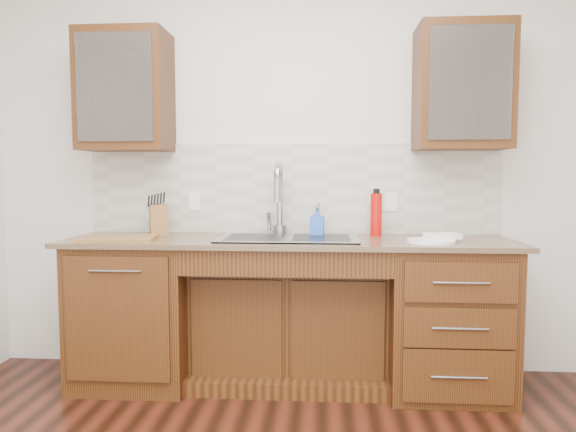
# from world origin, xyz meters

# --- Properties ---
(wall_back) EXTENTS (4.00, 0.10, 2.70)m
(wall_back) POSITION_xyz_m (0.00, 1.80, 1.35)
(wall_back) COLOR silver
(wall_back) RESTS_ON ground
(base_cabinet_left) EXTENTS (0.70, 0.62, 0.88)m
(base_cabinet_left) POSITION_xyz_m (-0.95, 1.44, 0.44)
(base_cabinet_left) COLOR #593014
(base_cabinet_left) RESTS_ON ground
(base_cabinet_center) EXTENTS (1.20, 0.44, 0.70)m
(base_cabinet_center) POSITION_xyz_m (0.00, 1.53, 0.35)
(base_cabinet_center) COLOR #593014
(base_cabinet_center) RESTS_ON ground
(base_cabinet_right) EXTENTS (0.70, 0.62, 0.88)m
(base_cabinet_right) POSITION_xyz_m (0.95, 1.44, 0.44)
(base_cabinet_right) COLOR #593014
(base_cabinet_right) RESTS_ON ground
(countertop) EXTENTS (2.70, 0.65, 0.03)m
(countertop) POSITION_xyz_m (0.00, 1.43, 0.90)
(countertop) COLOR #84705B
(countertop) RESTS_ON base_cabinet_left
(backsplash) EXTENTS (2.70, 0.02, 0.59)m
(backsplash) POSITION_xyz_m (0.00, 1.74, 1.21)
(backsplash) COLOR beige
(backsplash) RESTS_ON wall_back
(sink) EXTENTS (0.84, 0.46, 0.19)m
(sink) POSITION_xyz_m (0.00, 1.41, 0.83)
(sink) COLOR #9E9EA5
(sink) RESTS_ON countertop
(faucet) EXTENTS (0.04, 0.04, 0.40)m
(faucet) POSITION_xyz_m (-0.07, 1.64, 1.11)
(faucet) COLOR #999993
(faucet) RESTS_ON countertop
(filter_tap) EXTENTS (0.02, 0.02, 0.24)m
(filter_tap) POSITION_xyz_m (0.18, 1.65, 1.03)
(filter_tap) COLOR #999993
(filter_tap) RESTS_ON countertop
(upper_cabinet_left) EXTENTS (0.55, 0.34, 0.75)m
(upper_cabinet_left) POSITION_xyz_m (-1.05, 1.58, 1.83)
(upper_cabinet_left) COLOR #593014
(upper_cabinet_left) RESTS_ON wall_back
(upper_cabinet_right) EXTENTS (0.55, 0.34, 0.75)m
(upper_cabinet_right) POSITION_xyz_m (1.05, 1.58, 1.83)
(upper_cabinet_right) COLOR #593014
(upper_cabinet_right) RESTS_ON wall_back
(outlet_left) EXTENTS (0.08, 0.01, 0.12)m
(outlet_left) POSITION_xyz_m (-0.65, 1.73, 1.12)
(outlet_left) COLOR white
(outlet_left) RESTS_ON backsplash
(outlet_right) EXTENTS (0.08, 0.01, 0.12)m
(outlet_right) POSITION_xyz_m (0.65, 1.73, 1.12)
(outlet_right) COLOR white
(outlet_right) RESTS_ON backsplash
(soap_bottle) EXTENTS (0.09, 0.09, 0.18)m
(soap_bottle) POSITION_xyz_m (0.17, 1.57, 1.00)
(soap_bottle) COLOR blue
(soap_bottle) RESTS_ON countertop
(water_bottle) EXTENTS (0.08, 0.08, 0.27)m
(water_bottle) POSITION_xyz_m (0.54, 1.61, 1.04)
(water_bottle) COLOR #BD0A06
(water_bottle) RESTS_ON countertop
(plate) EXTENTS (0.34, 0.34, 0.02)m
(plate) POSITION_xyz_m (0.83, 1.31, 0.92)
(plate) COLOR white
(plate) RESTS_ON countertop
(dish_towel) EXTENTS (0.21, 0.17, 0.03)m
(dish_towel) POSITION_xyz_m (0.91, 1.38, 0.94)
(dish_towel) COLOR white
(dish_towel) RESTS_ON plate
(knife_block) EXTENTS (0.17, 0.21, 0.20)m
(knife_block) POSITION_xyz_m (-0.84, 1.56, 1.01)
(knife_block) COLOR brown
(knife_block) RESTS_ON countertop
(cutting_board) EXTENTS (0.47, 0.37, 0.02)m
(cutting_board) POSITION_xyz_m (-1.01, 1.30, 0.92)
(cutting_board) COLOR olive
(cutting_board) RESTS_ON countertop
(cup_left_a) EXTENTS (0.14, 0.14, 0.09)m
(cup_left_a) POSITION_xyz_m (-1.16, 1.58, 1.77)
(cup_left_a) COLOR white
(cup_left_a) RESTS_ON upper_cabinet_left
(cup_left_b) EXTENTS (0.14, 0.14, 0.10)m
(cup_left_b) POSITION_xyz_m (-0.96, 1.58, 1.78)
(cup_left_b) COLOR white
(cup_left_b) RESTS_ON upper_cabinet_left
(cup_right_a) EXTENTS (0.15, 0.15, 0.10)m
(cup_right_a) POSITION_xyz_m (0.91, 1.58, 1.78)
(cup_right_a) COLOR white
(cup_right_a) RESTS_ON upper_cabinet_right
(cup_right_b) EXTENTS (0.13, 0.13, 0.09)m
(cup_right_b) POSITION_xyz_m (1.14, 1.58, 1.77)
(cup_right_b) COLOR white
(cup_right_b) RESTS_ON upper_cabinet_right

